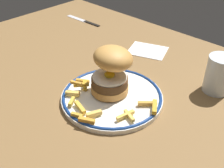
{
  "coord_description": "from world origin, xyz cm",
  "views": [
    {
      "loc": [
        38.58,
        -39.5,
        41.94
      ],
      "look_at": [
        1.38,
        -0.61,
        4.6
      ],
      "focal_mm": 43.72,
      "sensor_mm": 36.0,
      "label": 1
    }
  ],
  "objects_px": {
    "dinner_plate": "(112,96)",
    "knife": "(86,21)",
    "burger": "(112,69)",
    "water_glass": "(219,76)",
    "napkin": "(148,50)"
  },
  "relations": [
    {
      "from": "dinner_plate",
      "to": "knife",
      "type": "relative_size",
      "value": 1.39
    },
    {
      "from": "burger",
      "to": "knife",
      "type": "bearing_deg",
      "value": 146.08
    },
    {
      "from": "dinner_plate",
      "to": "burger",
      "type": "xyz_separation_m",
      "value": [
        -0.01,
        0.01,
        0.07
      ]
    },
    {
      "from": "water_glass",
      "to": "burger",
      "type": "bearing_deg",
      "value": -132.15
    },
    {
      "from": "dinner_plate",
      "to": "water_glass",
      "type": "height_order",
      "value": "water_glass"
    },
    {
      "from": "burger",
      "to": "water_glass",
      "type": "distance_m",
      "value": 0.27
    },
    {
      "from": "knife",
      "to": "napkin",
      "type": "distance_m",
      "value": 0.33
    },
    {
      "from": "knife",
      "to": "napkin",
      "type": "height_order",
      "value": "knife"
    },
    {
      "from": "burger",
      "to": "water_glass",
      "type": "relative_size",
      "value": 1.39
    },
    {
      "from": "water_glass",
      "to": "dinner_plate",
      "type": "bearing_deg",
      "value": -128.19
    },
    {
      "from": "water_glass",
      "to": "knife",
      "type": "height_order",
      "value": "water_glass"
    },
    {
      "from": "dinner_plate",
      "to": "burger",
      "type": "height_order",
      "value": "burger"
    },
    {
      "from": "burger",
      "to": "napkin",
      "type": "distance_m",
      "value": 0.28
    },
    {
      "from": "dinner_plate",
      "to": "burger",
      "type": "bearing_deg",
      "value": 132.83
    },
    {
      "from": "burger",
      "to": "water_glass",
      "type": "bearing_deg",
      "value": 47.85
    }
  ]
}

